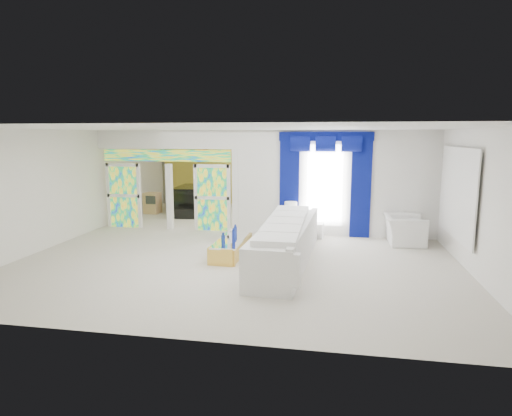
% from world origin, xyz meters
% --- Properties ---
extents(floor, '(12.00, 12.00, 0.00)m').
position_xyz_m(floor, '(0.00, 0.00, 0.00)').
color(floor, '#B7AF9E').
rests_on(floor, ground).
extents(dividing_wall, '(5.70, 0.18, 3.00)m').
position_xyz_m(dividing_wall, '(2.15, 1.00, 1.50)').
color(dividing_wall, white).
rests_on(dividing_wall, ground).
extents(dividing_header, '(4.30, 0.18, 0.55)m').
position_xyz_m(dividing_header, '(-2.85, 1.00, 2.73)').
color(dividing_header, white).
rests_on(dividing_header, dividing_wall).
extents(stained_panel_left, '(0.95, 0.04, 2.00)m').
position_xyz_m(stained_panel_left, '(-4.28, 1.00, 1.00)').
color(stained_panel_left, '#994C3F').
rests_on(stained_panel_left, ground).
extents(stained_panel_right, '(0.95, 0.04, 2.00)m').
position_xyz_m(stained_panel_right, '(-1.42, 1.00, 1.00)').
color(stained_panel_right, '#994C3F').
rests_on(stained_panel_right, ground).
extents(stained_transom, '(4.00, 0.05, 0.35)m').
position_xyz_m(stained_transom, '(-2.85, 1.00, 2.25)').
color(stained_transom, '#994C3F').
rests_on(stained_transom, dividing_header).
extents(window_pane, '(1.00, 0.02, 2.30)m').
position_xyz_m(window_pane, '(1.90, 0.90, 1.45)').
color(window_pane, white).
rests_on(window_pane, dividing_wall).
extents(blue_drape_left, '(0.55, 0.10, 2.80)m').
position_xyz_m(blue_drape_left, '(0.90, 0.87, 1.40)').
color(blue_drape_left, '#030849').
rests_on(blue_drape_left, ground).
extents(blue_drape_right, '(0.55, 0.10, 2.80)m').
position_xyz_m(blue_drape_right, '(2.90, 0.87, 1.40)').
color(blue_drape_right, '#030849').
rests_on(blue_drape_right, ground).
extents(blue_pelmet, '(2.60, 0.12, 0.25)m').
position_xyz_m(blue_pelmet, '(1.90, 0.87, 2.82)').
color(blue_pelmet, '#030849').
rests_on(blue_pelmet, dividing_wall).
extents(wall_mirror, '(0.04, 2.70, 1.90)m').
position_xyz_m(wall_mirror, '(4.94, -1.00, 1.55)').
color(wall_mirror, white).
rests_on(wall_mirror, ground).
extents(gold_curtains, '(9.70, 0.12, 2.90)m').
position_xyz_m(gold_curtains, '(0.00, 5.90, 1.50)').
color(gold_curtains, '#AD8F29').
rests_on(gold_curtains, ground).
extents(white_sofa, '(1.21, 4.55, 0.86)m').
position_xyz_m(white_sofa, '(1.13, -1.97, 0.43)').
color(white_sofa, silver).
rests_on(white_sofa, ground).
extents(coffee_table, '(0.68, 1.79, 0.39)m').
position_xyz_m(coffee_table, '(-0.22, -1.67, 0.20)').
color(coffee_table, gold).
rests_on(coffee_table, ground).
extents(console_table, '(1.28, 0.52, 0.42)m').
position_xyz_m(console_table, '(1.27, 0.63, 0.21)').
color(console_table, white).
rests_on(console_table, ground).
extents(table_lamp, '(0.36, 0.36, 0.58)m').
position_xyz_m(table_lamp, '(0.97, 0.63, 0.71)').
color(table_lamp, white).
rests_on(table_lamp, console_table).
extents(armchair, '(1.02, 1.17, 0.75)m').
position_xyz_m(armchair, '(4.03, 0.30, 0.38)').
color(armchair, silver).
rests_on(armchair, ground).
extents(grand_piano, '(1.48, 1.90, 0.93)m').
position_xyz_m(grand_piano, '(-3.02, 4.33, 0.47)').
color(grand_piano, black).
rests_on(grand_piano, ground).
extents(piano_bench, '(0.98, 0.41, 0.32)m').
position_xyz_m(piano_bench, '(-3.02, 2.73, 0.16)').
color(piano_bench, black).
rests_on(piano_bench, ground).
extents(tv_console, '(0.57, 0.52, 0.77)m').
position_xyz_m(tv_console, '(-4.43, 3.47, 0.39)').
color(tv_console, tan).
rests_on(tv_console, ground).
extents(chandelier, '(0.60, 0.60, 0.60)m').
position_xyz_m(chandelier, '(-2.30, 3.40, 2.65)').
color(chandelier, gold).
rests_on(chandelier, ceiling).
extents(decanters, '(0.24, 1.28, 0.25)m').
position_xyz_m(decanters, '(-0.24, -1.67, 0.50)').
color(decanters, navy).
rests_on(decanters, coffee_table).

